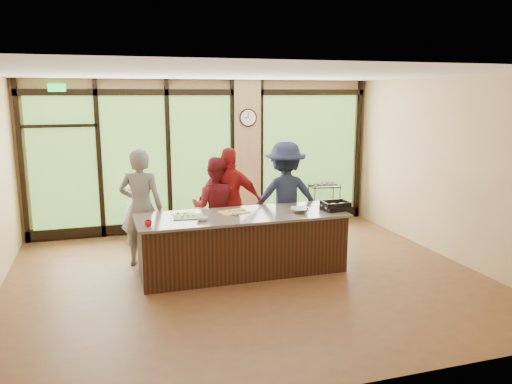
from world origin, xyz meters
TOP-DOWN VIEW (x-y plane):
  - floor at (0.00, 0.00)m, footprint 7.00×7.00m
  - ceiling at (0.00, 0.00)m, footprint 7.00×7.00m
  - back_wall at (0.00, 3.00)m, footprint 7.00×0.00m
  - right_wall at (3.50, 0.00)m, footprint 0.00×6.00m
  - window_wall at (0.16, 2.95)m, footprint 6.90×0.12m
  - island_base at (0.00, 0.30)m, footprint 3.10×1.00m
  - countertop at (0.00, 0.30)m, footprint 3.20×1.10m
  - wall_clock at (0.85, 2.87)m, footprint 0.36×0.04m
  - cook_left at (-1.45, 1.08)m, footprint 0.80×0.65m
  - cook_midleft at (-0.23, 1.15)m, footprint 1.02×0.92m
  - cook_midright at (0.02, 1.14)m, footprint 1.18×0.86m
  - cook_right at (0.98, 1.04)m, footprint 1.31×0.84m
  - roasting_pan at (1.48, 0.12)m, footprint 0.44×0.36m
  - mixing_bowl at (0.88, 0.15)m, footprint 0.35×0.35m
  - cutting_board_left at (-0.81, 0.35)m, footprint 0.49×0.40m
  - cutting_board_center at (-0.85, 0.51)m, footprint 0.38×0.31m
  - cutting_board_right at (-0.09, 0.45)m, footprint 0.49×0.42m
  - prep_bowl_near at (-0.65, 0.11)m, footprint 0.22×0.22m
  - prep_bowl_mid at (-0.11, 0.26)m, footprint 0.14×0.14m
  - prep_bowl_far at (0.06, 0.53)m, footprint 0.14×0.14m
  - red_ramekin at (-1.44, 0.01)m, footprint 0.14×0.14m
  - flower_stand at (-1.41, 2.32)m, footprint 0.42×0.42m
  - flower_vase at (-1.41, 2.32)m, footprint 0.34×0.34m
  - bar_cart at (2.52, 2.75)m, footprint 0.69×0.46m

SIDE VIEW (x-z plane):
  - floor at x=0.00m, z-range 0.00..0.00m
  - flower_stand at x=-1.41m, z-range 0.00..0.75m
  - island_base at x=0.00m, z-range 0.00..0.88m
  - bar_cart at x=2.52m, z-range 0.09..0.96m
  - cook_midleft at x=-0.23m, z-range 0.00..1.71m
  - flower_vase at x=-1.41m, z-range 0.75..1.03m
  - countertop at x=0.00m, z-range 0.88..0.92m
  - cutting_board_center at x=-0.85m, z-range 0.92..0.93m
  - cutting_board_right at x=-0.09m, z-range 0.92..0.93m
  - cutting_board_left at x=-0.81m, z-range 0.92..0.93m
  - cook_midright at x=0.02m, z-range 0.00..1.85m
  - prep_bowl_far at x=0.06m, z-range 0.92..0.95m
  - prep_bowl_mid at x=-0.11m, z-range 0.92..0.96m
  - prep_bowl_near at x=-0.65m, z-range 0.92..0.97m
  - cook_left at x=-1.45m, z-range 0.00..1.90m
  - mixing_bowl at x=0.88m, z-range 0.92..0.99m
  - roasting_pan at x=1.48m, z-range 0.92..0.99m
  - red_ramekin at x=-1.44m, z-range 0.92..1.01m
  - cook_right at x=0.98m, z-range 0.00..1.93m
  - window_wall at x=0.16m, z-range -0.11..2.89m
  - back_wall at x=0.00m, z-range -2.00..5.00m
  - right_wall at x=3.50m, z-range -1.50..4.50m
  - wall_clock at x=0.85m, z-range 2.07..2.43m
  - ceiling at x=0.00m, z-range 3.00..3.00m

